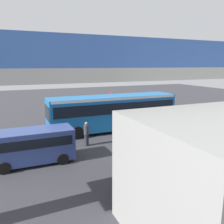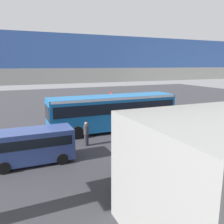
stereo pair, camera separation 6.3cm
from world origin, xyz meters
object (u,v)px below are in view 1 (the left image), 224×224
Objects in this scene: parked_van at (32,144)px; traffic_sign at (111,100)px; bicycle_green at (222,127)px; city_bus at (113,110)px; pedestrian at (86,134)px; bicycle_black at (194,126)px.

parked_van is 1.71× the size of traffic_sign.
city_bus is at bearing -24.97° from bicycle_green.
bicycle_black is at bearing -178.68° from pedestrian.
city_bus is 2.40× the size of parked_van.
pedestrian is at bearing -5.06° from bicycle_green.
bicycle_black is 2.48m from bicycle_green.
bicycle_black is 0.63× the size of traffic_sign.
bicycle_green is 12.42m from pedestrian.
pedestrian is (3.46, 3.05, -1.00)m from city_bus.
bicycle_black is at bearing 119.89° from traffic_sign.
parked_van is 13.84m from traffic_sign.
city_bus is at bearing 68.89° from traffic_sign.
bicycle_green is 0.99× the size of pedestrian.
bicycle_black is at bearing -172.39° from parked_van.
bicycle_black is 10.28m from pedestrian.
pedestrian is at bearing 41.34° from city_bus.
parked_van is 4.24m from pedestrian.
city_bus reaches higher than bicycle_black.
bicycle_black is (-14.16, -1.89, -0.81)m from parked_van.
city_bus is at bearing -147.40° from parked_van.
traffic_sign is at bearing -123.30° from pedestrian.
city_bus is 9.93m from bicycle_green.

